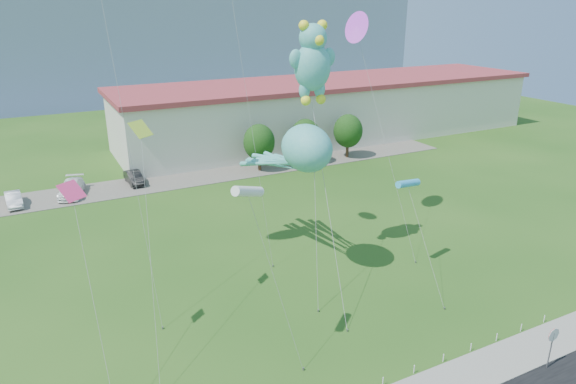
{
  "coord_description": "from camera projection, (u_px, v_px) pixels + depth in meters",
  "views": [
    {
      "loc": [
        -12.78,
        -17.76,
        18.07
      ],
      "look_at": [
        0.39,
        8.0,
        7.47
      ],
      "focal_mm": 32.0,
      "sensor_mm": 36.0,
      "label": 1
    }
  ],
  "objects": [
    {
      "name": "ground",
      "position": [
        352.0,
        376.0,
        26.52
      ],
      "size": [
        160.0,
        160.0,
        0.0
      ],
      "primitive_type": "plane",
      "color": "#204B15",
      "rests_on": "ground"
    },
    {
      "name": "parking_strip",
      "position": [
        172.0,
        181.0,
        55.77
      ],
      "size": [
        70.0,
        6.0,
        0.06
      ],
      "primitive_type": "cube",
      "color": "#59544C",
      "rests_on": "ground"
    },
    {
      "name": "hill_ridge",
      "position": [
        74.0,
        29.0,
        122.54
      ],
      "size": [
        160.0,
        50.0,
        25.0
      ],
      "primitive_type": "cube",
      "color": "gray",
      "rests_on": "ground"
    },
    {
      "name": "warehouse",
      "position": [
        333.0,
        108.0,
        73.0
      ],
      "size": [
        61.0,
        15.0,
        8.2
      ],
      "color": "beige",
      "rests_on": "ground"
    },
    {
      "name": "stop_sign",
      "position": [
        553.0,
        339.0,
        26.42
      ],
      "size": [
        0.8,
        0.07,
        2.5
      ],
      "color": "slate",
      "rests_on": "ground"
    },
    {
      "name": "tree_near",
      "position": [
        259.0,
        142.0,
        58.06
      ],
      "size": [
        3.6,
        3.6,
        5.47
      ],
      "color": "#3F2B19",
      "rests_on": "ground"
    },
    {
      "name": "tree_mid",
      "position": [
        305.0,
        136.0,
        60.62
      ],
      "size": [
        3.6,
        3.6,
        5.47
      ],
      "color": "#3F2B19",
      "rests_on": "ground"
    },
    {
      "name": "tree_far",
      "position": [
        348.0,
        131.0,
        63.18
      ],
      "size": [
        3.6,
        3.6,
        5.47
      ],
      "color": "#3F2B19",
      "rests_on": "ground"
    },
    {
      "name": "parked_car_silver",
      "position": [
        14.0,
        199.0,
        48.6
      ],
      "size": [
        1.67,
        3.99,
        1.28
      ],
      "primitive_type": "imported",
      "rotation": [
        0.0,
        0.0,
        0.08
      ],
      "color": "silver",
      "rests_on": "parking_strip"
    },
    {
      "name": "parked_car_white",
      "position": [
        71.0,
        188.0,
        51.22
      ],
      "size": [
        3.33,
        5.48,
        1.48
      ],
      "primitive_type": "imported",
      "rotation": [
        0.0,
        0.0,
        -0.26
      ],
      "color": "white",
      "rests_on": "parking_strip"
    },
    {
      "name": "parked_car_black",
      "position": [
        134.0,
        177.0,
        54.62
      ],
      "size": [
        1.61,
        4.09,
        1.33
      ],
      "primitive_type": "imported",
      "rotation": [
        0.0,
        0.0,
        0.05
      ],
      "color": "black",
      "rests_on": "parking_strip"
    },
    {
      "name": "octopus_kite",
      "position": [
        297.0,
        155.0,
        34.34
      ],
      "size": [
        3.07,
        11.66,
        10.92
      ],
      "color": "teal",
      "rests_on": "ground"
    },
    {
      "name": "teddy_bear_kite",
      "position": [
        313.0,
        61.0,
        33.51
      ],
      "size": [
        4.15,
        9.96,
        17.15
      ],
      "color": "teal",
      "rests_on": "ground"
    },
    {
      "name": "small_kite_white",
      "position": [
        249.0,
        193.0,
        24.41
      ],
      "size": [
        2.33,
        3.17,
        10.14
      ],
      "color": "white",
      "rests_on": "ground"
    },
    {
      "name": "small_kite_purple",
      "position": [
        358.0,
        32.0,
        38.87
      ],
      "size": [
        1.8,
        8.81,
        17.15
      ],
      "color": "#B332C9",
      "rests_on": "ground"
    },
    {
      "name": "small_kite_cyan",
      "position": [
        408.0,
        184.0,
        35.15
      ],
      "size": [
        1.33,
        6.76,
        6.96
      ],
      "color": "#30A0DB",
      "rests_on": "ground"
    },
    {
      "name": "small_kite_pink",
      "position": [
        76.0,
        215.0,
        25.01
      ],
      "size": [
        1.29,
        7.38,
        9.85
      ],
      "color": "#FD387A",
      "rests_on": "ground"
    },
    {
      "name": "small_kite_yellow",
      "position": [
        143.0,
        159.0,
        27.63
      ],
      "size": [
        2.45,
        8.25,
        12.1
      ],
      "color": "#A9CE30",
      "rests_on": "ground"
    }
  ]
}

